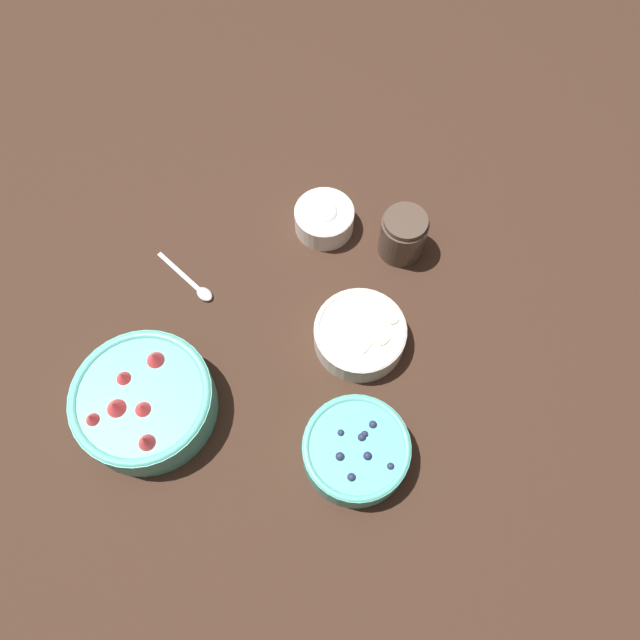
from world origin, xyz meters
TOP-DOWN VIEW (x-y plane):
  - ground_plane at (0.00, 0.00)m, footprint 4.00×4.00m
  - bowl_strawberries at (0.19, -0.15)m, footprint 0.22×0.22m
  - bowl_blueberries at (0.14, 0.17)m, footprint 0.16×0.16m
  - bowl_bananas at (-0.05, 0.12)m, footprint 0.15×0.15m
  - bowl_cream at (-0.24, -0.02)m, footprint 0.11×0.11m
  - jar_chocolate at (-0.24, 0.13)m, footprint 0.08×0.08m
  - spoon at (-0.04, -0.18)m, footprint 0.07×0.13m

SIDE VIEW (x-z plane):
  - ground_plane at x=0.00m, z-range 0.00..0.00m
  - spoon at x=-0.04m, z-range 0.00..0.01m
  - bowl_bananas at x=-0.05m, z-range 0.00..0.05m
  - bowl_cream at x=-0.24m, z-range 0.00..0.06m
  - bowl_blueberries at x=0.14m, z-range 0.00..0.06m
  - jar_chocolate at x=-0.24m, z-range 0.00..0.09m
  - bowl_strawberries at x=0.19m, z-range 0.00..0.09m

